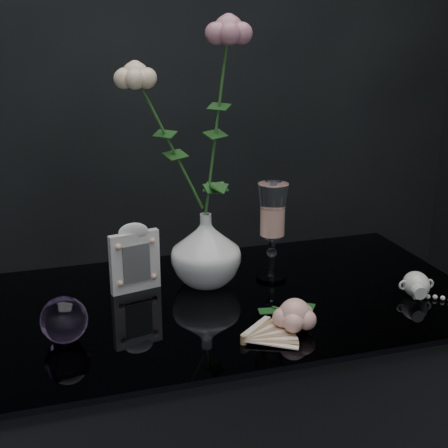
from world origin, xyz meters
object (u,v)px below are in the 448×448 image
object	(u,v)px
picture_frame	(135,257)
wine_glass	(272,232)
pearl_jar	(416,283)
loose_rose	(295,314)
paperweight	(64,320)
vase	(206,249)

from	to	relation	value
picture_frame	wine_glass	bearing A→B (deg)	-17.52
pearl_jar	loose_rose	bearing A→B (deg)	-157.67
paperweight	loose_rose	size ratio (longest dim) A/B	0.47
wine_glass	picture_frame	size ratio (longest dim) A/B	1.44
paperweight	picture_frame	bearing A→B (deg)	49.22
vase	loose_rose	distance (m)	0.29
paperweight	vase	bearing A→B (deg)	29.32
loose_rose	pearl_jar	size ratio (longest dim) A/B	0.92
paperweight	loose_rose	bearing A→B (deg)	-11.20
vase	pearl_jar	distance (m)	0.46
loose_rose	pearl_jar	world-z (taller)	loose_rose
vase	paperweight	size ratio (longest dim) A/B	1.88
vase	loose_rose	bearing A→B (deg)	-69.03
picture_frame	pearl_jar	size ratio (longest dim) A/B	0.78
wine_glass	loose_rose	bearing A→B (deg)	-101.21
picture_frame	paperweight	size ratio (longest dim) A/B	1.79
paperweight	pearl_jar	size ratio (longest dim) A/B	0.43
vase	picture_frame	bearing A→B (deg)	176.83
wine_glass	picture_frame	world-z (taller)	wine_glass
wine_glass	paperweight	distance (m)	0.50
loose_rose	pearl_jar	xyz separation A→B (m)	(0.31, 0.06, -0.00)
wine_glass	picture_frame	distance (m)	0.31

